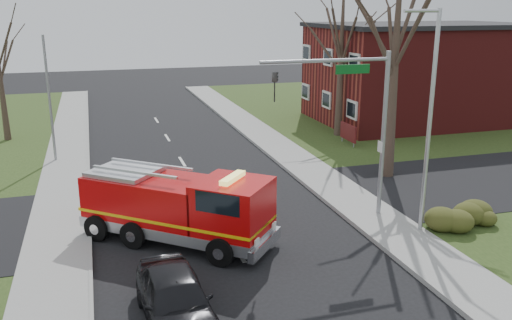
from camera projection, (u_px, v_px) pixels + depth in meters
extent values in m
plane|color=black|center=(237.00, 251.00, 19.44)|extent=(120.00, 120.00, 0.00)
cube|color=gray|center=(390.00, 229.00, 21.15)|extent=(2.40, 80.00, 0.15)
cube|color=gray|center=(54.00, 272.00, 17.68)|extent=(2.40, 80.00, 0.15)
cube|color=maroon|center=(420.00, 75.00, 40.35)|extent=(15.00, 10.00, 7.00)
cube|color=black|center=(425.00, 25.00, 39.36)|extent=(15.40, 10.40, 0.30)
cube|color=silver|center=(327.00, 100.00, 38.65)|extent=(0.12, 1.40, 1.20)
cube|color=#551416|center=(348.00, 132.00, 33.62)|extent=(0.12, 2.00, 1.00)
cylinder|color=gray|center=(354.00, 142.00, 33.01)|extent=(0.08, 0.08, 0.90)
cylinder|color=gray|center=(342.00, 136.00, 34.48)|extent=(0.08, 0.08, 0.90)
ellipsoid|color=#373F16|center=(469.00, 218.00, 20.87)|extent=(2.80, 2.00, 0.90)
cone|color=#34271F|center=(395.00, 59.00, 25.96)|extent=(0.64, 0.64, 12.00)
cone|color=#34271F|center=(341.00, 58.00, 34.87)|extent=(0.56, 0.56, 10.50)
cylinder|color=gray|center=(383.00, 137.00, 21.70)|extent=(0.18, 0.18, 6.80)
cylinder|color=gray|center=(326.00, 61.00, 20.12)|extent=(5.20, 0.14, 0.14)
cube|color=#0C591E|center=(353.00, 69.00, 20.53)|extent=(1.40, 0.06, 0.35)
imported|color=black|center=(275.00, 72.00, 19.66)|extent=(0.22, 0.18, 1.10)
cylinder|color=#B7BABF|center=(429.00, 127.00, 19.84)|extent=(0.16, 0.16, 8.40)
cylinder|color=#B7BABF|center=(422.00, 11.00, 18.51)|extent=(1.40, 0.12, 0.12)
cylinder|color=gray|center=(50.00, 100.00, 29.46)|extent=(0.14, 0.14, 7.00)
cube|color=#BB0809|center=(151.00, 201.00, 20.32)|extent=(5.11, 4.84, 1.90)
cube|color=#BB0809|center=(233.00, 211.00, 18.96)|extent=(3.32, 3.32, 2.17)
cube|color=#B7BABF|center=(176.00, 225.00, 20.12)|extent=(6.91, 6.38, 0.41)
cube|color=#E5B20C|center=(176.00, 212.00, 19.98)|extent=(6.92, 6.39, 0.11)
cube|color=black|center=(259.00, 197.00, 18.40)|extent=(1.40, 1.62, 0.77)
cube|color=#E5D866|center=(233.00, 178.00, 18.63)|extent=(1.18, 1.31, 0.16)
cylinder|color=black|center=(221.00, 252.00, 18.18)|extent=(0.96, 0.89, 1.00)
cylinder|color=black|center=(249.00, 227.00, 20.25)|extent=(0.96, 0.89, 1.00)
cylinder|color=black|center=(97.00, 228.00, 20.16)|extent=(0.96, 0.89, 1.00)
cylinder|color=black|center=(135.00, 207.00, 22.23)|extent=(0.96, 0.89, 1.00)
imported|color=black|center=(176.00, 299.00, 14.75)|extent=(2.04, 4.60, 1.54)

